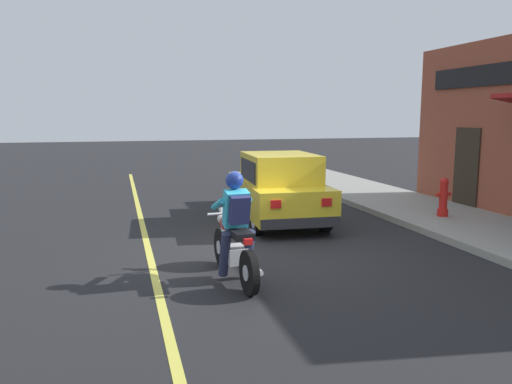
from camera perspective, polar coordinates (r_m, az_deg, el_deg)
name	(u,v)px	position (r m, az deg, el deg)	size (l,w,h in m)	color
ground_plane	(257,255)	(8.75, 0.09, -7.25)	(80.00, 80.00, 0.00)	black
sidewalk_curb	(411,207)	(13.45, 17.34, -1.65)	(2.60, 22.00, 0.14)	gray
lane_stripe	(142,225)	(11.36, -12.86, -3.69)	(0.12, 19.80, 0.01)	#D1C64C
motorcycle_with_rider	(235,235)	(7.34, -2.45, -4.93)	(0.58, 2.02, 1.62)	black
car_hatchback	(278,189)	(11.31, 2.52, 0.39)	(1.85, 3.87, 1.57)	black
fire_hydrant	(443,197)	(12.05, 20.62, -0.58)	(0.36, 0.24, 0.88)	red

